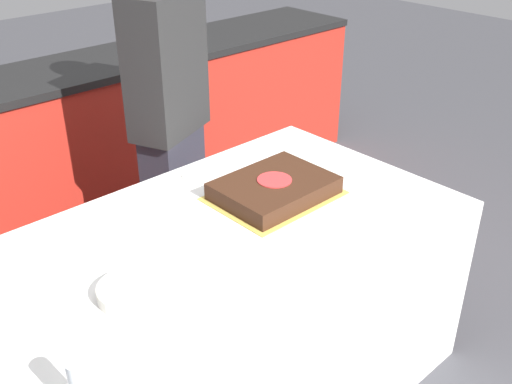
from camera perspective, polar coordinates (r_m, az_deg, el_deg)
The scene contains 7 objects.
back_counter at distance 3.42m, azimuth -20.24°, elevation 2.76°, with size 4.40×0.58×0.92m.
dining_table at distance 2.28m, azimuth -2.83°, elevation -11.82°, with size 1.69×1.00×0.76m.
cake at distance 2.25m, azimuth 1.76°, elevation 0.35°, with size 0.46×0.36×0.07m.
plate_stack at distance 1.79m, azimuth -11.77°, elevation -9.23°, with size 0.20×0.20×0.04m.
wine_glass at distance 1.43m, azimuth -16.47°, elevation -16.87°, with size 0.07×0.07×0.17m.
side_plate_near_cake at distance 2.44m, azimuth -4.91°, elevation 1.74°, with size 0.19×0.19×0.00m.
person_cutting_cake at distance 2.69m, azimuth -8.16°, elevation 6.27°, with size 0.42×0.33×1.62m.
Camera 1 is at (-1.09, -1.34, 1.87)m, focal length 42.00 mm.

